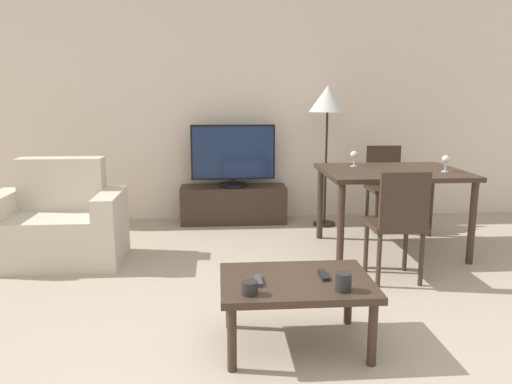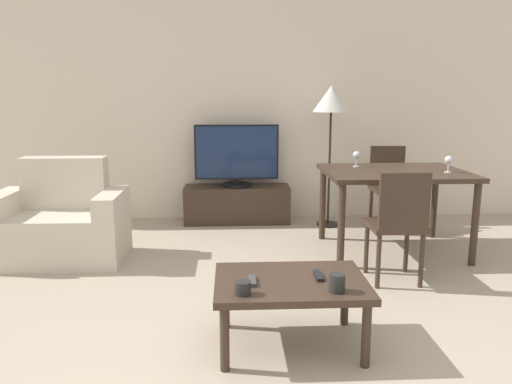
# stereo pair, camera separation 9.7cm
# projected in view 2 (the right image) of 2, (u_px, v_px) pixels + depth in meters

# --- Properties ---
(wall_back) EXTENTS (7.56, 0.06, 2.70)m
(wall_back) POSITION_uv_depth(u_px,v_px,m) (236.00, 100.00, 5.59)
(wall_back) COLOR beige
(wall_back) RESTS_ON ground_plane
(armchair) EXTENTS (1.08, 0.66, 0.87)m
(armchair) POSITION_uv_depth(u_px,v_px,m) (61.00, 225.00, 4.29)
(armchair) COLOR beige
(armchair) RESTS_ON ground_plane
(tv_stand) EXTENTS (1.16, 0.37, 0.41)m
(tv_stand) POSITION_uv_depth(u_px,v_px,m) (237.00, 204.00, 5.56)
(tv_stand) COLOR #38281E
(tv_stand) RESTS_ON ground_plane
(tv) EXTENTS (0.92, 0.32, 0.68)m
(tv) POSITION_uv_depth(u_px,v_px,m) (237.00, 156.00, 5.46)
(tv) COLOR black
(tv) RESTS_ON tv_stand
(coffee_table) EXTENTS (0.85, 0.60, 0.40)m
(coffee_table) POSITION_uv_depth(u_px,v_px,m) (291.00, 288.00, 2.80)
(coffee_table) COLOR #38281E
(coffee_table) RESTS_ON ground_plane
(dining_table) EXTENTS (1.24, 0.96, 0.75)m
(dining_table) POSITION_uv_depth(u_px,v_px,m) (394.00, 180.00, 4.45)
(dining_table) COLOR #38281E
(dining_table) RESTS_ON ground_plane
(dining_chair_near) EXTENTS (0.40, 0.40, 0.87)m
(dining_chair_near) POSITION_uv_depth(u_px,v_px,m) (398.00, 221.00, 3.70)
(dining_chair_near) COLOR #38281E
(dining_chair_near) RESTS_ON ground_plane
(dining_chair_far) EXTENTS (0.40, 0.40, 0.87)m
(dining_chair_far) POSITION_uv_depth(u_px,v_px,m) (390.00, 183.00, 5.26)
(dining_chair_far) COLOR #38281E
(dining_chair_far) RESTS_ON ground_plane
(floor_lamp) EXTENTS (0.39, 0.39, 1.50)m
(floor_lamp) POSITION_uv_depth(u_px,v_px,m) (331.00, 104.00, 5.20)
(floor_lamp) COLOR black
(floor_lamp) RESTS_ON ground_plane
(remote_primary) EXTENTS (0.04, 0.15, 0.02)m
(remote_primary) POSITION_uv_depth(u_px,v_px,m) (252.00, 281.00, 2.74)
(remote_primary) COLOR #38383D
(remote_primary) RESTS_ON coffee_table
(remote_secondary) EXTENTS (0.04, 0.15, 0.02)m
(remote_secondary) POSITION_uv_depth(u_px,v_px,m) (318.00, 276.00, 2.82)
(remote_secondary) COLOR black
(remote_secondary) RESTS_ON coffee_table
(cup_white_near) EXTENTS (0.08, 0.08, 0.07)m
(cup_white_near) POSITION_uv_depth(u_px,v_px,m) (243.00, 288.00, 2.58)
(cup_white_near) COLOR black
(cup_white_near) RESTS_ON coffee_table
(cup_colored_far) EXTENTS (0.09, 0.09, 0.10)m
(cup_colored_far) POSITION_uv_depth(u_px,v_px,m) (337.00, 283.00, 2.61)
(cup_colored_far) COLOR black
(cup_colored_far) RESTS_ON coffee_table
(wine_glass_left) EXTENTS (0.07, 0.07, 0.15)m
(wine_glass_left) POSITION_uv_depth(u_px,v_px,m) (449.00, 161.00, 4.28)
(wine_glass_left) COLOR silver
(wine_glass_left) RESTS_ON dining_table
(wine_glass_center) EXTENTS (0.07, 0.07, 0.15)m
(wine_glass_center) POSITION_uv_depth(u_px,v_px,m) (356.00, 156.00, 4.62)
(wine_glass_center) COLOR silver
(wine_glass_center) RESTS_ON dining_table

